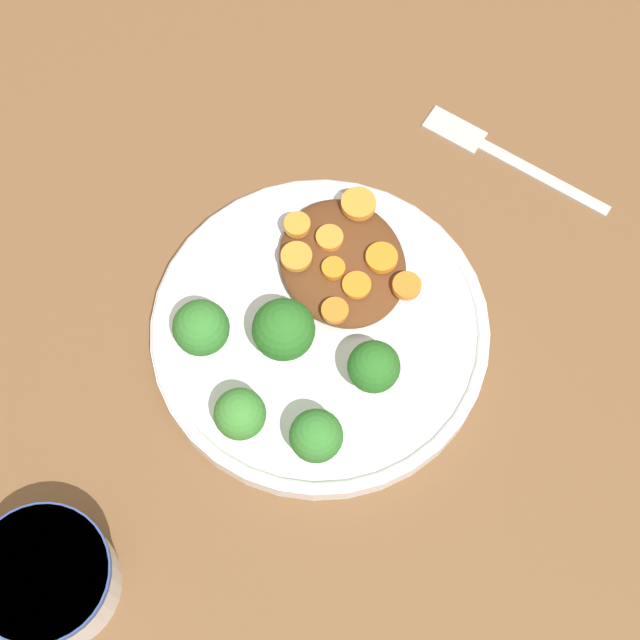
{
  "coord_description": "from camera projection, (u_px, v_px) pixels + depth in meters",
  "views": [
    {
      "loc": [
        -0.29,
        0.11,
        0.77
      ],
      "look_at": [
        0.0,
        0.0,
        0.03
      ],
      "focal_mm": 60.0,
      "sensor_mm": 36.0,
      "label": 1
    }
  ],
  "objects": [
    {
      "name": "carrot_slice_7",
      "position": [
        297.0,
        225.0,
        0.82
      ],
      "size": [
        0.02,
        0.02,
        0.01
      ],
      "primitive_type": "cylinder",
      "color": "orange",
      "rests_on": "stew_mound"
    },
    {
      "name": "stew_mound",
      "position": [
        342.0,
        262.0,
        0.83
      ],
      "size": [
        0.11,
        0.1,
        0.02
      ],
      "primitive_type": "ellipsoid",
      "color": "#5B3319",
      "rests_on": "plate"
    },
    {
      "name": "broccoli_floret_2",
      "position": [
        284.0,
        331.0,
        0.78
      ],
      "size": [
        0.05,
        0.05,
        0.06
      ],
      "color": "#7FA85B",
      "rests_on": "plate"
    },
    {
      "name": "ground_plane",
      "position": [
        320.0,
        336.0,
        0.83
      ],
      "size": [
        4.0,
        4.0,
        0.0
      ],
      "primitive_type": "plane",
      "color": "brown"
    },
    {
      "name": "carrot_slice_4",
      "position": [
        335.0,
        312.0,
        0.8
      ],
      "size": [
        0.02,
        0.02,
        0.01
      ],
      "primitive_type": "cylinder",
      "color": "orange",
      "rests_on": "stew_mound"
    },
    {
      "name": "carrot_slice_2",
      "position": [
        330.0,
        238.0,
        0.82
      ],
      "size": [
        0.02,
        0.02,
        0.01
      ],
      "primitive_type": "cylinder",
      "color": "orange",
      "rests_on": "stew_mound"
    },
    {
      "name": "carrot_slice_6",
      "position": [
        405.0,
        283.0,
        0.81
      ],
      "size": [
        0.02,
        0.02,
        0.01
      ],
      "primitive_type": "cylinder",
      "color": "orange",
      "rests_on": "stew_mound"
    },
    {
      "name": "broccoli_floret_4",
      "position": [
        240.0,
        415.0,
        0.76
      ],
      "size": [
        0.04,
        0.04,
        0.05
      ],
      "color": "#7FA85B",
      "rests_on": "plate"
    },
    {
      "name": "carrot_slice_0",
      "position": [
        382.0,
        258.0,
        0.81
      ],
      "size": [
        0.02,
        0.02,
        0.01
      ],
      "primitive_type": "cylinder",
      "color": "orange",
      "rests_on": "stew_mound"
    },
    {
      "name": "fork",
      "position": [
        498.0,
        152.0,
        0.89
      ],
      "size": [
        0.15,
        0.12,
        0.01
      ],
      "rotation": [
        0.0,
        0.0,
        6.93
      ],
      "color": "#B5B5B5",
      "rests_on": "ground_plane"
    },
    {
      "name": "dip_bowl",
      "position": [
        48.0,
        578.0,
        0.73
      ],
      "size": [
        0.1,
        0.1,
        0.05
      ],
      "color": "silver",
      "rests_on": "ground_plane"
    },
    {
      "name": "broccoli_floret_3",
      "position": [
        374.0,
        368.0,
        0.77
      ],
      "size": [
        0.04,
        0.04,
        0.05
      ],
      "color": "#759E51",
      "rests_on": "plate"
    },
    {
      "name": "carrot_slice_3",
      "position": [
        357.0,
        285.0,
        0.81
      ],
      "size": [
        0.02,
        0.02,
        0.0
      ],
      "primitive_type": "cylinder",
      "color": "orange",
      "rests_on": "stew_mound"
    },
    {
      "name": "plate",
      "position": [
        320.0,
        331.0,
        0.82
      ],
      "size": [
        0.26,
        0.26,
        0.02
      ],
      "color": "white",
      "rests_on": "ground_plane"
    },
    {
      "name": "carrot_slice_5",
      "position": [
        358.0,
        204.0,
        0.83
      ],
      "size": [
        0.03,
        0.03,
        0.01
      ],
      "primitive_type": "cylinder",
      "color": "orange",
      "rests_on": "stew_mound"
    },
    {
      "name": "broccoli_floret_1",
      "position": [
        201.0,
        329.0,
        0.78
      ],
      "size": [
        0.04,
        0.04,
        0.06
      ],
      "color": "#7FA85B",
      "rests_on": "plate"
    },
    {
      "name": "carrot_slice_1",
      "position": [
        297.0,
        256.0,
        0.81
      ],
      "size": [
        0.02,
        0.02,
        0.01
      ],
      "primitive_type": "cylinder",
      "color": "orange",
      "rests_on": "stew_mound"
    },
    {
      "name": "carrot_slice_8",
      "position": [
        333.0,
        268.0,
        0.81
      ],
      "size": [
        0.02,
        0.02,
        0.01
      ],
      "primitive_type": "cylinder",
      "color": "orange",
      "rests_on": "stew_mound"
    },
    {
      "name": "broccoli_floret_0",
      "position": [
        316.0,
        437.0,
        0.75
      ],
      "size": [
        0.04,
        0.04,
        0.05
      ],
      "color": "#7FA85B",
      "rests_on": "plate"
    }
  ]
}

